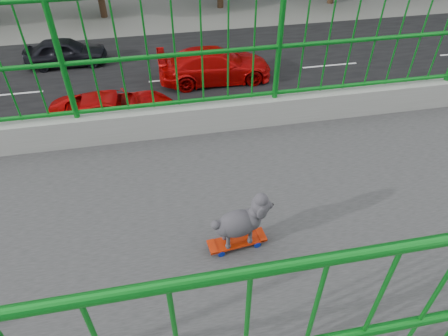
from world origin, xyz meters
TOP-DOWN VIEW (x-y plane):
  - road at (-13.00, 0.00)m, footprint 18.00×90.00m
  - footbridge at (0.00, 0.00)m, footprint 3.00×24.00m
  - railing at (0.00, 0.00)m, footprint 3.00×24.00m
  - skateboard at (0.20, -0.75)m, footprint 0.18×0.46m
  - poodle at (0.20, -0.73)m, footprint 0.23×0.47m
  - car_2 at (-12.40, -3.00)m, footprint 2.37×5.14m
  - car_3 at (-15.60, 1.77)m, footprint 2.23×5.48m
  - car_4 at (-18.80, -5.61)m, footprint 1.66×4.13m

SIDE VIEW (x-z plane):
  - road at x=-13.00m, z-range 0.00..0.02m
  - car_4 at x=-18.80m, z-range 0.00..1.41m
  - car_2 at x=-12.40m, z-range 0.00..1.43m
  - car_3 at x=-15.60m, z-range 0.00..1.59m
  - footbridge at x=0.00m, z-range 1.72..8.72m
  - skateboard at x=0.20m, z-range 7.01..7.07m
  - railing at x=0.00m, z-range 6.50..7.92m
  - poodle at x=0.20m, z-range 7.07..7.46m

